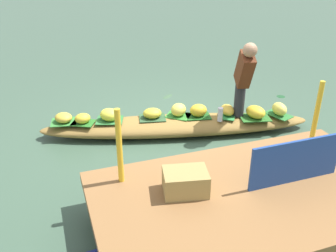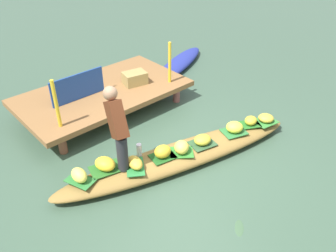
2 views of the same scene
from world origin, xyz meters
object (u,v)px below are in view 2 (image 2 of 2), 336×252
object	(u,v)px
vendor_boat	(181,156)
produce_crate	(135,78)
moored_boat	(179,64)
vendor_person	(117,125)
banana_bunch_4	(251,121)
water_bottle	(139,150)
market_banner	(78,87)
banana_bunch_8	(105,164)
banana_bunch_5	(202,140)
banana_bunch_3	(135,163)
banana_bunch_0	(235,127)
banana_bunch_1	(182,147)
banana_bunch_7	(163,151)
banana_bunch_6	(266,118)
banana_bunch_2	(79,175)

from	to	relation	value
vendor_boat	produce_crate	xyz separation A→B (m)	(0.65, 2.01, 0.42)
moored_boat	produce_crate	xyz separation A→B (m)	(-1.82, -0.66, 0.44)
vendor_person	moored_boat	bearing A→B (deg)	34.55
banana_bunch_4	vendor_boat	bearing A→B (deg)	168.17
water_bottle	market_banner	distance (m)	1.92
banana_bunch_8	banana_bunch_5	bearing A→B (deg)	-18.92
banana_bunch_3	market_banner	bearing A→B (deg)	81.57
banana_bunch_0	produce_crate	size ratio (longest dim) A/B	0.64
vendor_boat	banana_bunch_1	xyz separation A→B (m)	(-0.05, -0.06, 0.23)
banana_bunch_0	banana_bunch_7	bearing A→B (deg)	167.23
banana_bunch_3	water_bottle	xyz separation A→B (m)	(0.21, 0.17, 0.03)
banana_bunch_6	banana_bunch_2	bearing A→B (deg)	165.39
banana_bunch_1	banana_bunch_7	distance (m)	0.31
banana_bunch_0	banana_bunch_2	world-z (taller)	banana_bunch_2
vendor_boat	moored_boat	bearing A→B (deg)	60.65
banana_bunch_8	market_banner	bearing A→B (deg)	70.19
banana_bunch_1	banana_bunch_2	world-z (taller)	banana_bunch_1
vendor_boat	vendor_person	xyz separation A→B (m)	(-0.91, 0.33, 0.82)
banana_bunch_2	banana_bunch_3	distance (m)	0.80
banana_bunch_0	water_bottle	bearing A→B (deg)	160.44
market_banner	produce_crate	distance (m)	1.16
moored_boat	banana_bunch_7	size ratio (longest dim) A/B	8.85
banana_bunch_8	banana_bunch_4	bearing A→B (deg)	-15.05
banana_bunch_1	banana_bunch_2	bearing A→B (deg)	162.06
banana_bunch_1	banana_bunch_6	distance (m)	1.74
banana_bunch_1	produce_crate	world-z (taller)	produce_crate
moored_boat	banana_bunch_0	world-z (taller)	banana_bunch_0
banana_bunch_4	banana_bunch_6	world-z (taller)	banana_bunch_4
banana_bunch_0	banana_bunch_1	distance (m)	1.06
banana_bunch_2	banana_bunch_8	distance (m)	0.40
produce_crate	vendor_person	bearing A→B (deg)	-132.98
water_bottle	vendor_person	bearing A→B (deg)	176.32
banana_bunch_4	banana_bunch_1	bearing A→B (deg)	171.10
vendor_boat	banana_bunch_8	size ratio (longest dim) A/B	13.00
banana_bunch_2	banana_bunch_6	bearing A→B (deg)	-14.61
banana_bunch_1	banana_bunch_6	world-z (taller)	banana_bunch_1
banana_bunch_0	banana_bunch_4	size ratio (longest dim) A/B	1.21
banana_bunch_0	banana_bunch_7	xyz separation A→B (m)	(-1.33, 0.30, 0.00)
banana_bunch_1	banana_bunch_5	xyz separation A→B (m)	(0.41, -0.06, -0.02)
vendor_boat	banana_bunch_2	distance (m)	1.62
water_bottle	banana_bunch_5	bearing A→B (deg)	-24.83
banana_bunch_7	produce_crate	bearing A→B (deg)	63.20
banana_bunch_7	banana_bunch_8	bearing A→B (deg)	157.22
vendor_boat	banana_bunch_4	world-z (taller)	banana_bunch_4
banana_bunch_4	banana_bunch_7	xyz separation A→B (m)	(-1.72, 0.34, 0.02)
moored_boat	banana_bunch_7	distance (m)	3.85
banana_bunch_8	banana_bunch_2	bearing A→B (deg)	175.85
banana_bunch_3	produce_crate	world-z (taller)	produce_crate
banana_bunch_7	banana_bunch_8	size ratio (longest dim) A/B	0.83
banana_bunch_5	vendor_person	bearing A→B (deg)	160.27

